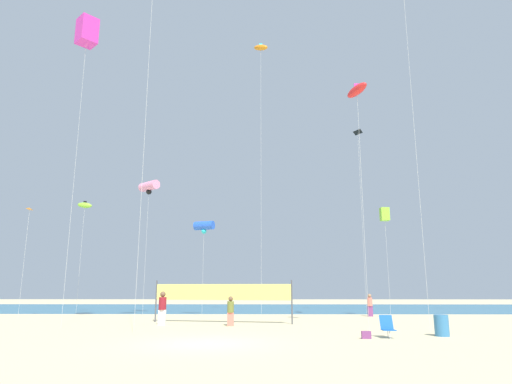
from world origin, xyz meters
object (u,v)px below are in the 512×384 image
at_px(kite_orange_diamond, 29,212).
at_px(kite_lime_box, 385,214).
at_px(folding_beach_chair, 387,326).
at_px(kite_magenta_box, 87,32).
at_px(beachgoer_maroon_shirt, 162,307).
at_px(trash_barrel, 442,326).
at_px(beachgoer_coral_shirt, 370,304).
at_px(beachgoer_olive_shirt, 231,310).
at_px(kite_red_inflatable, 357,91).
at_px(kite_orange_inflatable, 261,49).
at_px(kite_pink_tube, 149,187).
at_px(volleyball_net, 222,294).
at_px(beach_handbag, 366,335).
at_px(kite_blue_tube, 204,226).
at_px(kite_lime_inflatable, 85,205).
at_px(kite_black_diamond, 358,134).

distance_m(kite_orange_diamond, kite_lime_box, 24.55).
height_order(folding_beach_chair, kite_magenta_box, kite_magenta_box).
relative_size(beachgoer_maroon_shirt, trash_barrel, 2.06).
bearing_deg(beachgoer_maroon_shirt, beachgoer_coral_shirt, -105.16).
xyz_separation_m(beachgoer_olive_shirt, folding_beach_chair, (6.77, -5.46, -0.35)).
distance_m(beachgoer_olive_shirt, kite_red_inflatable, 13.37).
distance_m(beachgoer_coral_shirt, kite_orange_inflatable, 20.83).
xyz_separation_m(beachgoer_coral_shirt, kite_pink_tube, (-16.14, 0.33, 8.64)).
height_order(beachgoer_olive_shirt, kite_magenta_box, kite_magenta_box).
relative_size(volleyball_net, beach_handbag, 21.89).
relative_size(folding_beach_chair, kite_orange_diamond, 0.12).
height_order(beachgoer_maroon_shirt, kite_blue_tube, kite_blue_tube).
xyz_separation_m(trash_barrel, kite_orange_inflatable, (-7.59, 11.99, 19.75)).
relative_size(folding_beach_chair, kite_lime_inflatable, 0.10).
bearing_deg(kite_lime_inflatable, beach_handbag, -41.11).
relative_size(kite_lime_inflatable, kite_pink_tube, 0.88).
height_order(beachgoer_maroon_shirt, kite_pink_tube, kite_pink_tube).
height_order(kite_lime_inflatable, kite_blue_tube, kite_lime_inflatable).
bearing_deg(beachgoer_olive_shirt, trash_barrel, -50.90).
distance_m(kite_lime_inflatable, kite_orange_diamond, 5.12).
xyz_separation_m(beachgoer_maroon_shirt, beach_handbag, (9.57, -6.28, -0.80)).
relative_size(kite_pink_tube, kite_orange_diamond, 1.34).
relative_size(kite_orange_inflatable, kite_black_diamond, 1.40).
bearing_deg(kite_lime_inflatable, trash_barrel, -34.65).
bearing_deg(beachgoer_maroon_shirt, kite_magenta_box, 66.55).
bearing_deg(kite_blue_tube, beach_handbag, -57.80).
xyz_separation_m(folding_beach_chair, kite_lime_inflatable, (-19.15, 15.57, 7.88)).
distance_m(trash_barrel, kite_orange_diamond, 26.52).
bearing_deg(beachgoer_coral_shirt, volleyball_net, -61.04).
relative_size(beachgoer_olive_shirt, kite_orange_diamond, 0.21).
height_order(folding_beach_chair, kite_lime_inflatable, kite_lime_inflatable).
bearing_deg(volleyball_net, folding_beach_chair, -45.09).
height_order(kite_black_diamond, kite_pink_tube, kite_black_diamond).
bearing_deg(kite_black_diamond, kite_magenta_box, -146.48).
distance_m(beachgoer_olive_shirt, kite_orange_inflatable, 20.72).
bearing_deg(trash_barrel, beachgoer_maroon_shirt, 157.70).
bearing_deg(trash_barrel, volleyball_net, 145.44).
xyz_separation_m(volleyball_net, kite_orange_diamond, (-13.65, 3.57, 5.39)).
distance_m(beachgoer_maroon_shirt, kite_lime_inflatable, 14.88).
bearing_deg(kite_red_inflatable, kite_black_diamond, 77.59).
xyz_separation_m(kite_orange_inflatable, kite_black_diamond, (7.96, 3.37, -5.84)).
distance_m(beachgoer_olive_shirt, folding_beach_chair, 8.70).
bearing_deg(kite_pink_tube, beachgoer_coral_shirt, -1.17).
bearing_deg(beachgoer_coral_shirt, beachgoer_olive_shirt, -51.52).
relative_size(kite_orange_inflatable, kite_orange_diamond, 2.80).
relative_size(kite_red_inflatable, kite_lime_box, 1.68).
xyz_separation_m(volleyball_net, beach_handbag, (6.47, -7.76, -1.49)).
height_order(folding_beach_chair, volleyball_net, volleyball_net).
relative_size(kite_pink_tube, kite_red_inflatable, 0.79).
bearing_deg(kite_magenta_box, beachgoer_maroon_shirt, 21.79).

